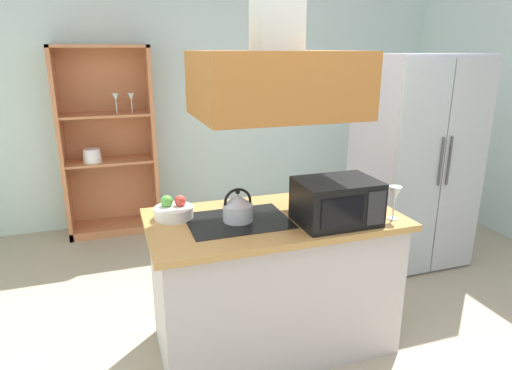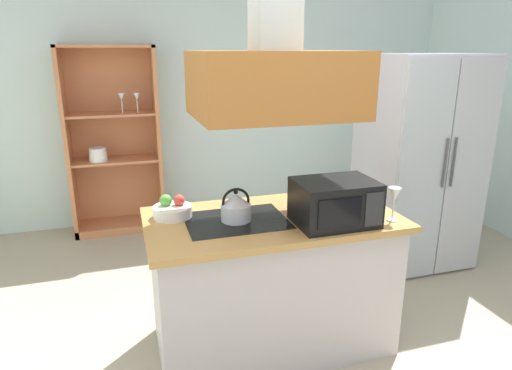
{
  "view_description": "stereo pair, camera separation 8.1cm",
  "coord_description": "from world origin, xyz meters",
  "views": [
    {
      "loc": [
        -0.93,
        -2.0,
        1.88
      ],
      "look_at": [
        -0.01,
        0.74,
        1.0
      ],
      "focal_mm": 31.25,
      "sensor_mm": 36.0,
      "label": 1
    },
    {
      "loc": [
        -0.85,
        -2.02,
        1.88
      ],
      "look_at": [
        -0.01,
        0.74,
        1.0
      ],
      "focal_mm": 31.25,
      "sensor_mm": 36.0,
      "label": 2
    }
  ],
  "objects": [
    {
      "name": "refrigerator",
      "position": [
        1.63,
        1.21,
        0.92
      ],
      "size": [
        0.9,
        0.78,
        1.85
      ],
      "color": "#B9B8C3",
      "rests_on": "ground"
    },
    {
      "name": "range_hood",
      "position": [
        -0.01,
        0.39,
        1.8
      ],
      "size": [
        0.9,
        0.7,
        1.18
      ],
      "color": "#A36229"
    },
    {
      "name": "fruit_bowl",
      "position": [
        -0.59,
        0.56,
        0.95
      ],
      "size": [
        0.24,
        0.24,
        0.14
      ],
      "color": "silver",
      "rests_on": "kitchen_island"
    },
    {
      "name": "wine_glass_on_counter",
      "position": [
        0.66,
        0.12,
        1.05
      ],
      "size": [
        0.08,
        0.08,
        0.21
      ],
      "color": "silver",
      "rests_on": "kitchen_island"
    },
    {
      "name": "kettle",
      "position": [
        -0.24,
        0.39,
        0.99
      ],
      "size": [
        0.18,
        0.18,
        0.2
      ],
      "color": "silver",
      "rests_on": "kitchen_island"
    },
    {
      "name": "cutting_board",
      "position": [
        0.55,
        0.61,
        0.91
      ],
      "size": [
        0.37,
        0.28,
        0.02
      ],
      "primitive_type": "cube",
      "rotation": [
        0.0,
        0.0,
        -0.13
      ],
      "color": "white",
      "rests_on": "kitchen_island"
    },
    {
      "name": "kitchen_island",
      "position": [
        -0.01,
        0.39,
        0.45
      ],
      "size": [
        1.54,
        0.82,
        0.9
      ],
      "color": "#BBB1B0",
      "rests_on": "ground"
    },
    {
      "name": "microwave",
      "position": [
        0.3,
        0.18,
        1.03
      ],
      "size": [
        0.46,
        0.35,
        0.26
      ],
      "color": "black",
      "rests_on": "kitchen_island"
    },
    {
      "name": "dish_cabinet",
      "position": [
        -0.94,
        2.78,
        0.86
      ],
      "size": [
        0.93,
        0.4,
        1.93
      ],
      "color": "#BF7548",
      "rests_on": "ground"
    },
    {
      "name": "wall_back",
      "position": [
        0.0,
        3.0,
        1.35
      ],
      "size": [
        6.0,
        0.12,
        2.7
      ],
      "primitive_type": "cube",
      "color": "silver",
      "rests_on": "ground"
    }
  ]
}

